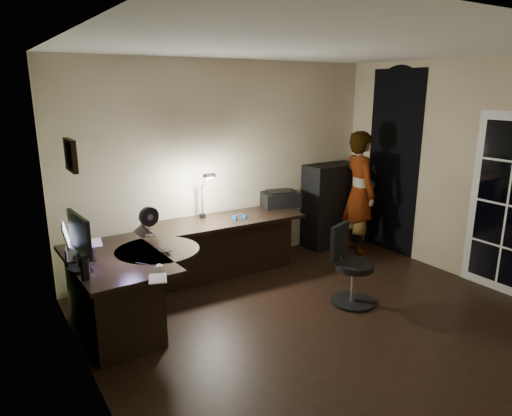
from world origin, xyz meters
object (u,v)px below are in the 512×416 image
desk_left (119,295)px  monitor (79,249)px  cabinet (331,205)px  person (360,193)px  office_chair (355,266)px  desk_right (226,246)px

desk_left → monitor: size_ratio=2.50×
desk_left → monitor: 0.70m
desk_left → cabinet: size_ratio=1.09×
desk_left → person: size_ratio=0.77×
cabinet → office_chair: size_ratio=1.41×
desk_right → office_chair: 1.70m
desk_left → desk_right: (1.60, 0.72, -0.02)m
desk_left → monitor: monitor is taller
desk_left → cabinet: (3.49, 0.87, 0.23)m
cabinet → monitor: bearing=-165.7°
desk_left → person: bearing=4.8°
person → desk_left: bearing=112.1°
monitor → person: (3.99, 0.58, -0.10)m
monitor → person: size_ratio=0.31×
cabinet → monitor: (-3.84, -1.02, 0.36)m
office_chair → desk_left: bearing=140.7°
monitor → person: person is taller
desk_left → monitor: bearing=-158.6°
cabinet → monitor: cabinet is taller
desk_right → person: bearing=-5.6°
desk_right → cabinet: (1.89, 0.15, 0.25)m
cabinet → office_chair: cabinet is taller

